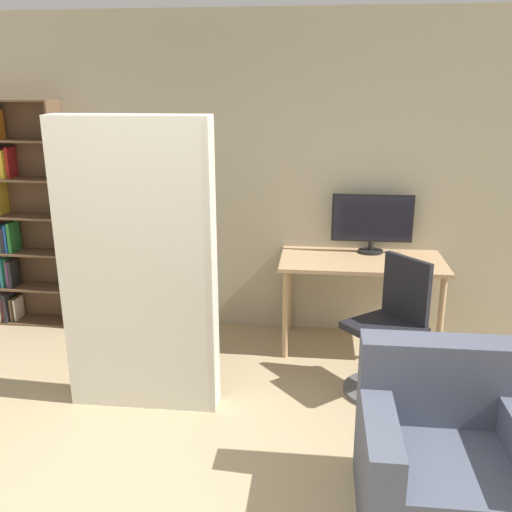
{
  "coord_description": "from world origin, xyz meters",
  "views": [
    {
      "loc": [
        0.9,
        -1.86,
        2.08
      ],
      "look_at": [
        0.51,
        1.62,
        1.05
      ],
      "focal_mm": 40.0,
      "sensor_mm": 36.0,
      "label": 1
    }
  ],
  "objects_px": {
    "office_chair": "(389,338)",
    "mattress_near": "(139,269)",
    "bookshelf": "(15,215)",
    "monitor": "(372,221)",
    "armchair": "(446,459)"
  },
  "relations": [
    {
      "from": "office_chair",
      "to": "mattress_near",
      "type": "distance_m",
      "value": 1.78
    },
    {
      "from": "office_chair",
      "to": "bookshelf",
      "type": "relative_size",
      "value": 0.49
    },
    {
      "from": "monitor",
      "to": "office_chair",
      "type": "height_order",
      "value": "monitor"
    },
    {
      "from": "office_chair",
      "to": "mattress_near",
      "type": "height_order",
      "value": "mattress_near"
    },
    {
      "from": "office_chair",
      "to": "mattress_near",
      "type": "bearing_deg",
      "value": -167.64
    },
    {
      "from": "armchair",
      "to": "mattress_near",
      "type": "bearing_deg",
      "value": 154.34
    },
    {
      "from": "monitor",
      "to": "mattress_near",
      "type": "distance_m",
      "value": 2.05
    },
    {
      "from": "armchair",
      "to": "bookshelf",
      "type": "bearing_deg",
      "value": 146.93
    },
    {
      "from": "monitor",
      "to": "office_chair",
      "type": "bearing_deg",
      "value": -85.65
    },
    {
      "from": "bookshelf",
      "to": "mattress_near",
      "type": "xyz_separation_m",
      "value": [
        1.55,
        -1.31,
        -0.03
      ]
    },
    {
      "from": "office_chair",
      "to": "bookshelf",
      "type": "height_order",
      "value": "bookshelf"
    },
    {
      "from": "office_chair",
      "to": "mattress_near",
      "type": "relative_size",
      "value": 0.5
    },
    {
      "from": "office_chair",
      "to": "bookshelf",
      "type": "xyz_separation_m",
      "value": [
        -3.2,
        0.95,
        0.6
      ]
    },
    {
      "from": "monitor",
      "to": "mattress_near",
      "type": "xyz_separation_m",
      "value": [
        -1.58,
        -1.31,
        -0.06
      ]
    },
    {
      "from": "office_chair",
      "to": "armchair",
      "type": "xyz_separation_m",
      "value": [
        0.15,
        -1.23,
        -0.08
      ]
    }
  ]
}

